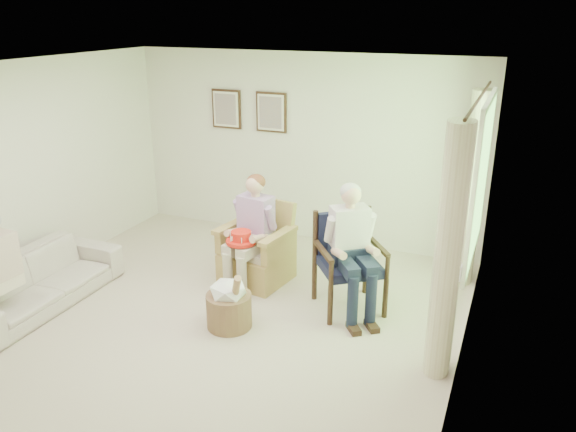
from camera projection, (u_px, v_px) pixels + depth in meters
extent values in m
plane|color=beige|center=(204.00, 328.00, 5.82)|extent=(5.50, 5.50, 0.00)
cube|color=silver|center=(302.00, 149.00, 7.75)|extent=(5.00, 0.04, 2.60)
cube|color=silver|center=(5.00, 182.00, 6.28)|extent=(0.04, 5.50, 2.60)
cube|color=silver|center=(468.00, 252.00, 4.46)|extent=(0.04, 5.50, 2.60)
cube|color=white|center=(189.00, 71.00, 4.92)|extent=(5.00, 5.50, 0.02)
cube|color=#2D6B23|center=(481.00, 181.00, 5.43)|extent=(0.02, 1.40, 1.50)
cube|color=white|center=(490.00, 100.00, 5.16)|extent=(0.04, 1.52, 0.06)
cube|color=white|center=(471.00, 255.00, 5.70)|extent=(0.04, 1.52, 0.06)
cylinder|color=#382114|center=(480.00, 97.00, 5.18)|extent=(0.03, 2.50, 0.03)
cylinder|color=beige|center=(448.00, 255.00, 4.77)|extent=(0.34, 0.34, 2.30)
cylinder|color=beige|center=(472.00, 191.00, 6.46)|extent=(0.34, 0.34, 2.30)
cube|color=#382114|center=(227.00, 109.00, 7.98)|extent=(0.45, 0.03, 0.55)
cube|color=silver|center=(226.00, 109.00, 7.96)|extent=(0.39, 0.01, 0.49)
cube|color=tan|center=(226.00, 109.00, 7.95)|extent=(0.33, 0.01, 0.43)
cube|color=#382114|center=(271.00, 112.00, 7.72)|extent=(0.45, 0.03, 0.55)
cube|color=silver|center=(271.00, 113.00, 7.70)|extent=(0.39, 0.01, 0.49)
cube|color=tan|center=(270.00, 113.00, 7.70)|extent=(0.33, 0.01, 0.43)
cube|color=tan|center=(257.00, 266.00, 6.80)|extent=(0.71, 0.70, 0.37)
cube|color=beige|center=(255.00, 249.00, 6.70)|extent=(0.55, 0.54, 0.09)
cube|color=tan|center=(266.00, 220.00, 6.89)|extent=(0.66, 0.20, 0.56)
cube|color=tan|center=(232.00, 237.00, 6.81)|extent=(0.09, 0.64, 0.27)
cube|color=tan|center=(282.00, 245.00, 6.57)|extent=(0.09, 0.64, 0.27)
cylinder|color=black|center=(313.00, 296.00, 6.02)|extent=(0.06, 0.06, 0.45)
cylinder|color=black|center=(369.00, 307.00, 5.80)|extent=(0.06, 0.06, 0.45)
cylinder|color=black|center=(331.00, 274.00, 6.52)|extent=(0.06, 0.06, 0.45)
cylinder|color=black|center=(383.00, 283.00, 6.29)|extent=(0.06, 0.06, 0.45)
cube|color=#181B36|center=(350.00, 266.00, 6.06)|extent=(0.60, 0.57, 0.10)
cube|color=#181B36|center=(358.00, 234.00, 6.20)|extent=(0.55, 0.07, 0.51)
imported|color=beige|center=(38.00, 281.00, 6.20)|extent=(1.97, 0.77, 0.58)
cube|color=beige|center=(255.00, 237.00, 6.65)|extent=(0.40, 0.26, 0.16)
cube|color=#BA8FCB|center=(255.00, 215.00, 6.57)|extent=(0.39, 0.24, 0.46)
sphere|color=#DDAD8E|center=(254.00, 185.00, 6.43)|extent=(0.21, 0.21, 0.21)
ellipsoid|color=brown|center=(255.00, 182.00, 6.44)|extent=(0.22, 0.22, 0.18)
cube|color=beige|center=(239.00, 247.00, 6.51)|extent=(0.14, 0.44, 0.13)
cube|color=beige|center=(255.00, 249.00, 6.44)|extent=(0.14, 0.44, 0.13)
cylinder|color=beige|center=(232.00, 274.00, 6.43)|extent=(0.12, 0.12, 0.47)
cylinder|color=beige|center=(247.00, 277.00, 6.35)|extent=(0.12, 0.12, 0.47)
cube|color=#181F35|center=(350.00, 253.00, 6.00)|extent=(0.40, 0.26, 0.16)
cube|color=silver|center=(352.00, 228.00, 5.92)|extent=(0.39, 0.24, 0.46)
sphere|color=#DDAD8E|center=(353.00, 195.00, 5.79)|extent=(0.21, 0.21, 0.21)
ellipsoid|color=#B7B2AD|center=(354.00, 192.00, 5.80)|extent=(0.22, 0.22, 0.18)
cube|color=#181F35|center=(335.00, 264.00, 5.87)|extent=(0.14, 0.44, 0.13)
cube|color=#181F35|center=(353.00, 267.00, 5.79)|extent=(0.14, 0.44, 0.13)
cylinder|color=#181F35|center=(328.00, 298.00, 5.80)|extent=(0.12, 0.12, 0.56)
cylinder|color=#181F35|center=(346.00, 301.00, 5.73)|extent=(0.12, 0.12, 0.56)
cylinder|color=red|center=(241.00, 241.00, 6.41)|extent=(0.35, 0.35, 0.04)
cylinder|color=red|center=(241.00, 236.00, 6.39)|extent=(0.23, 0.23, 0.12)
cube|color=white|center=(251.00, 238.00, 6.34)|extent=(0.04, 0.01, 0.05)
cube|color=white|center=(250.00, 234.00, 6.45)|extent=(0.03, 0.04, 0.05)
cube|color=white|center=(241.00, 232.00, 6.50)|extent=(0.03, 0.04, 0.05)
cube|color=white|center=(232.00, 235.00, 6.43)|extent=(0.04, 0.01, 0.05)
cube|color=white|center=(232.00, 239.00, 6.32)|extent=(0.03, 0.04, 0.05)
cube|color=white|center=(242.00, 240.00, 6.27)|extent=(0.03, 0.04, 0.05)
cylinder|color=#A7815A|center=(229.00, 310.00, 5.81)|extent=(0.61, 0.61, 0.37)
ellipsoid|color=white|center=(228.00, 290.00, 5.73)|extent=(0.42, 0.42, 0.25)
cylinder|color=#A57F56|center=(235.00, 294.00, 5.64)|extent=(0.18, 0.34, 0.55)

